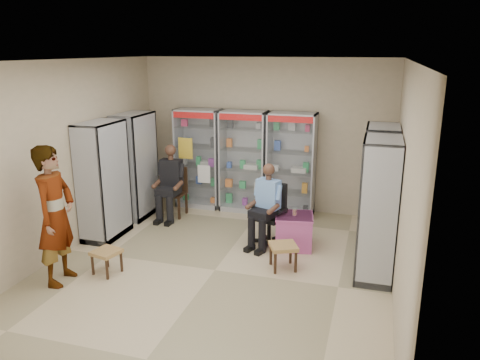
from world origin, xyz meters
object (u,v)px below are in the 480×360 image
(woven_stool_a, at_px, (283,256))
(seated_shopkeeper, at_px, (269,207))
(cabinet_back_right, at_px, (291,165))
(pink_trunk, at_px, (294,231))
(cabinet_back_left, at_px, (199,158))
(cabinet_left_far, at_px, (135,166))
(cabinet_left_near, at_px, (103,181))
(standing_man, at_px, (56,216))
(cabinet_right_near, at_px, (378,210))
(cabinet_back_mid, at_px, (244,161))
(cabinet_right_far, at_px, (379,188))
(wooden_chair, at_px, (174,192))
(office_chair, at_px, (269,214))
(woven_stool_b, at_px, (107,262))

(woven_stool_a, bearing_deg, seated_shopkeeper, 117.02)
(cabinet_back_right, height_order, pink_trunk, cabinet_back_right)
(cabinet_back_left, height_order, cabinet_left_far, same)
(cabinet_left_near, height_order, pink_trunk, cabinet_left_near)
(cabinet_back_right, bearing_deg, standing_man, -124.98)
(seated_shopkeeper, bearing_deg, cabinet_right_near, -2.72)
(seated_shopkeeper, height_order, woven_stool_a, seated_shopkeeper)
(cabinet_back_right, distance_m, cabinet_right_near, 2.76)
(cabinet_back_mid, relative_size, cabinet_right_far, 1.00)
(cabinet_back_left, bearing_deg, wooden_chair, -108.90)
(office_chair, bearing_deg, cabinet_back_mid, 138.99)
(cabinet_right_far, relative_size, seated_shopkeeper, 1.54)
(cabinet_back_right, bearing_deg, woven_stool_a, -81.67)
(cabinet_back_left, xyz_separation_m, cabinet_back_mid, (0.95, 0.00, 0.00))
(cabinet_back_right, xyz_separation_m, pink_trunk, (0.36, -1.56, -0.72))
(cabinet_back_left, relative_size, cabinet_left_near, 1.00)
(cabinet_back_right, relative_size, cabinet_right_far, 1.00)
(standing_man, bearing_deg, cabinet_left_near, 3.34)
(cabinet_back_mid, relative_size, cabinet_left_far, 1.00)
(cabinet_right_near, relative_size, seated_shopkeeper, 1.54)
(office_chair, bearing_deg, woven_stool_a, -45.56)
(cabinet_back_mid, relative_size, office_chair, 1.96)
(cabinet_left_near, distance_m, seated_shopkeeper, 2.82)
(cabinet_right_far, distance_m, wooden_chair, 3.84)
(cabinet_left_far, relative_size, standing_man, 1.03)
(cabinet_back_left, relative_size, pink_trunk, 3.48)
(office_chair, bearing_deg, cabinet_right_near, -4.17)
(cabinet_back_mid, relative_size, cabinet_left_near, 1.00)
(wooden_chair, height_order, standing_man, standing_man)
(cabinet_back_mid, relative_size, cabinet_back_right, 1.00)
(wooden_chair, height_order, office_chair, office_chair)
(cabinet_left_far, distance_m, woven_stool_b, 2.59)
(seated_shopkeeper, bearing_deg, cabinet_back_mid, 138.19)
(cabinet_left_near, relative_size, office_chair, 1.96)
(woven_stool_b, xyz_separation_m, standing_man, (-0.48, -0.39, 0.79))
(cabinet_right_near, xyz_separation_m, seated_shopkeeper, (-1.70, 0.67, -0.35))
(cabinet_back_left, relative_size, standing_man, 1.03)
(cabinet_right_near, distance_m, wooden_chair, 4.10)
(cabinet_right_near, bearing_deg, cabinet_left_far, 73.75)
(cabinet_right_far, distance_m, woven_stool_b, 4.34)
(woven_stool_a, bearing_deg, cabinet_left_near, 173.70)
(cabinet_left_near, bearing_deg, woven_stool_b, 31.85)
(cabinet_back_left, distance_m, office_chair, 2.42)
(cabinet_back_mid, height_order, pink_trunk, cabinet_back_mid)
(cabinet_back_right, relative_size, cabinet_right_near, 1.00)
(pink_trunk, bearing_deg, cabinet_right_near, -27.68)
(cabinet_left_far, relative_size, woven_stool_a, 5.25)
(woven_stool_a, distance_m, standing_man, 3.26)
(woven_stool_b, bearing_deg, cabinet_left_near, 121.85)
(cabinet_right_far, relative_size, woven_stool_b, 5.63)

